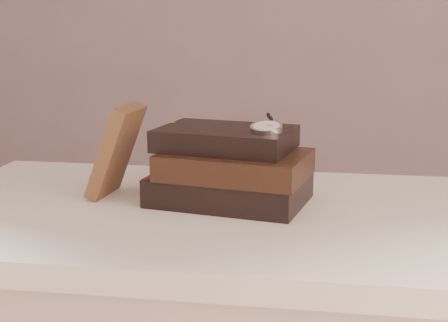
# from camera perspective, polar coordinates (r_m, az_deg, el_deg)

# --- Properties ---
(table) EXTENTS (1.00, 0.60, 0.75)m
(table) POSITION_cam_1_polar(r_m,az_deg,el_deg) (1.20, -1.75, -8.19)
(table) COLOR white
(table) RESTS_ON ground
(book_stack) EXTENTS (0.30, 0.23, 0.13)m
(book_stack) POSITION_cam_1_polar(r_m,az_deg,el_deg) (1.19, 0.54, -0.63)
(book_stack) COLOR black
(book_stack) RESTS_ON table
(journal) EXTENTS (0.10, 0.11, 0.17)m
(journal) POSITION_cam_1_polar(r_m,az_deg,el_deg) (1.24, -9.16, 0.87)
(journal) COLOR #472C1B
(journal) RESTS_ON table
(pocket_watch) EXTENTS (0.06, 0.16, 0.02)m
(pocket_watch) POSITION_cam_1_polar(r_m,az_deg,el_deg) (1.14, 3.65, 2.89)
(pocket_watch) COLOR silver
(pocket_watch) RESTS_ON book_stack
(eyeglasses) EXTENTS (0.13, 0.15, 0.05)m
(eyeglasses) POSITION_cam_1_polar(r_m,az_deg,el_deg) (1.30, -2.10, 1.13)
(eyeglasses) COLOR silver
(eyeglasses) RESTS_ON book_stack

